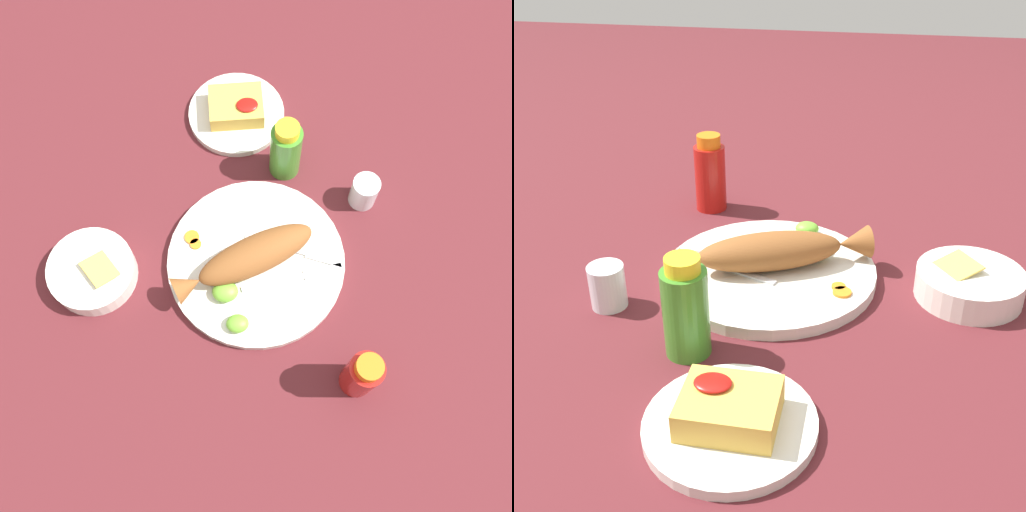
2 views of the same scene
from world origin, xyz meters
The scene contains 15 objects.
ground_plane centered at (0.00, 0.00, 0.00)m, with size 4.00×4.00×0.00m, color #561E23.
main_plate centered at (0.00, 0.00, 0.01)m, with size 0.32×0.32×0.02m, color silver.
fried_fish centered at (-0.02, -0.01, 0.05)m, with size 0.27×0.15×0.06m.
fork_near centered at (0.08, 0.01, 0.02)m, with size 0.18×0.08×0.00m.
fork_far centered at (0.07, -0.04, 0.02)m, with size 0.18×0.04×0.00m.
carrot_slice_near centered at (-0.11, 0.05, 0.02)m, with size 0.03×0.03×0.00m, color orange.
carrot_slice_mid centered at (-0.11, 0.04, 0.02)m, with size 0.02×0.02×0.00m, color orange.
lime_wedge_main centered at (-0.06, -0.06, 0.03)m, with size 0.05×0.04×0.03m, color #6BB233.
lime_wedge_side centered at (-0.04, -0.12, 0.03)m, with size 0.04×0.03×0.02m, color #6BB233.
hot_sauce_bottle_red centered at (0.15, -0.23, 0.07)m, with size 0.06×0.06×0.14m.
hot_sauce_bottle_green centered at (0.07, 0.20, 0.07)m, with size 0.06×0.06×0.14m.
salt_cup centered at (0.21, 0.11, 0.03)m, with size 0.05×0.05×0.06m.
side_plate_fries centered at (-0.01, 0.32, 0.01)m, with size 0.19×0.19×0.01m, color silver.
fries_pile centered at (-0.01, 0.32, 0.03)m, with size 0.11×0.09×0.04m.
guacamole_bowl centered at (-0.29, 0.00, 0.02)m, with size 0.15×0.15×0.05m.
Camera 2 is at (-0.15, 0.82, 0.51)m, focal length 45.00 mm.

